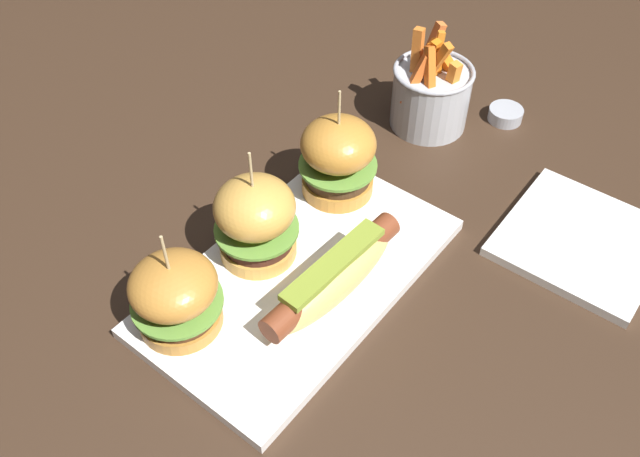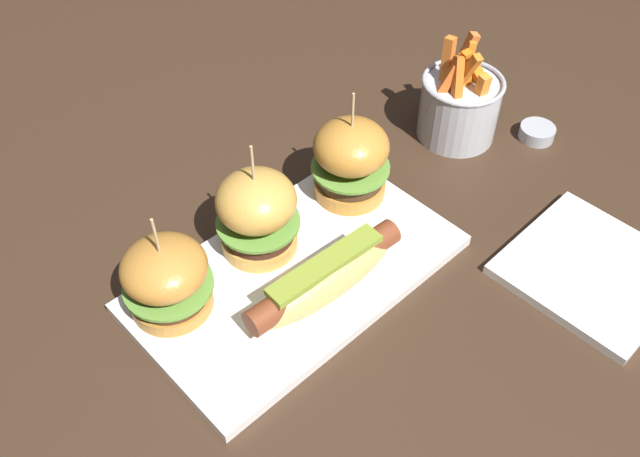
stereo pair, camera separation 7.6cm
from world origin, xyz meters
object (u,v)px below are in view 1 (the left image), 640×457
slider_left (175,295)px  sauce_ramekin (506,114)px  fries_bucket (431,94)px  side_plate (581,241)px  slider_center (256,220)px  slider_right (338,157)px  platter_main (300,276)px  hot_dog (333,276)px

slider_left → sauce_ramekin: 0.55m
fries_bucket → side_plate: fries_bucket is taller
fries_bucket → slider_center: bearing=177.3°
slider_right → side_plate: size_ratio=0.84×
slider_left → platter_main: bearing=-23.1°
platter_main → side_plate: size_ratio=2.09×
slider_right → sauce_ramekin: 0.30m
hot_dog → slider_center: bearing=93.2°
slider_right → hot_dog: bearing=-144.4°
slider_center → hot_dog: bearing=-86.8°
platter_main → sauce_ramekin: (0.41, -0.04, 0.00)m
slider_right → side_plate: 0.31m
slider_right → sauce_ramekin: bearing=-18.4°
slider_right → sauce_ramekin: (0.28, -0.09, -0.06)m
slider_left → side_plate: size_ratio=0.74×
platter_main → sauce_ramekin: bearing=-6.0°
slider_center → side_plate: bearing=-48.3°
slider_right → side_plate: bearing=-67.5°
slider_center → sauce_ramekin: size_ratio=3.05×
hot_dog → slider_right: bearing=35.6°
slider_left → sauce_ramekin: (0.54, -0.10, -0.05)m
slider_left → slider_right: bearing=-1.4°
hot_dog → platter_main: bearing=90.1°
hot_dog → slider_right: (0.13, 0.10, 0.03)m
hot_dog → fries_bucket: bearing=14.6°
slider_center → side_plate: size_ratio=0.84×
slider_center → side_plate: slider_center is taller
slider_left → sauce_ramekin: slider_left is taller
side_plate → slider_center: bearing=131.7°
hot_dog → slider_left: size_ratio=1.53×
slider_right → side_plate: slider_right is taller
platter_main → slider_right: size_ratio=2.48×
platter_main → sauce_ramekin: size_ratio=7.58×
slider_left → slider_center: bearing=0.7°
platter_main → slider_right: bearing=20.1°
fries_bucket → sauce_ramekin: bearing=-47.8°
platter_main → side_plate: (0.25, -0.23, -0.00)m
platter_main → slider_center: size_ratio=2.48×
platter_main → fries_bucket: size_ratio=2.54×
slider_right → slider_center: bearing=176.8°
slider_left → slider_center: slider_center is taller
side_plate → fries_bucket: bearing=72.3°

